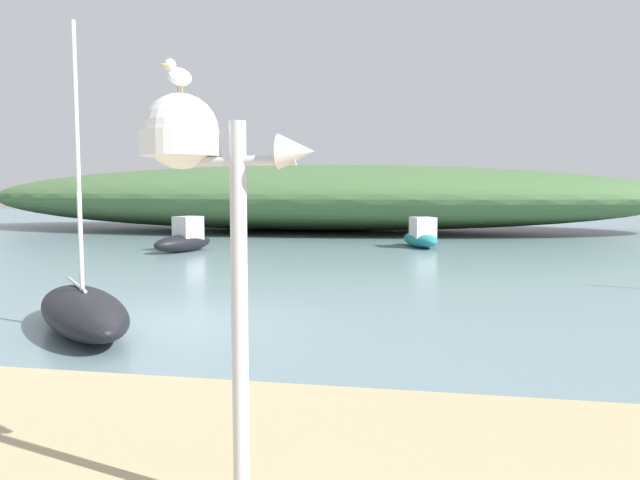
% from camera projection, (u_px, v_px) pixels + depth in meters
% --- Properties ---
extents(ground_plane, '(120.00, 120.00, 0.00)m').
position_uv_depth(ground_plane, '(166.00, 324.00, 11.17)').
color(ground_plane, gray).
extents(distant_hill, '(44.39, 15.73, 4.13)m').
position_uv_depth(distant_hill, '(310.00, 197.00, 38.05)').
color(distant_hill, '#476B3D').
rests_on(distant_hill, ground).
extents(mast_structure, '(1.26, 0.58, 3.03)m').
position_uv_depth(mast_structure, '(197.00, 164.00, 4.17)').
color(mast_structure, silver).
rests_on(mast_structure, beach_sand).
extents(seagull_on_radar, '(0.17, 0.30, 0.22)m').
position_uv_depth(seagull_on_radar, '(178.00, 75.00, 4.13)').
color(seagull_on_radar, orange).
rests_on(seagull_on_radar, mast_structure).
extents(motorboat_far_left, '(2.15, 3.35, 1.36)m').
position_uv_depth(motorboat_far_left, '(421.00, 236.00, 26.18)').
color(motorboat_far_left, teal).
rests_on(motorboat_far_left, ground).
extents(sailboat_by_sandbar, '(3.78, 4.03, 5.47)m').
position_uv_depth(sailboat_by_sandbar, '(83.00, 310.00, 10.59)').
color(sailboat_by_sandbar, black).
rests_on(sailboat_by_sandbar, ground).
extents(motorboat_far_right, '(2.06, 3.21, 1.46)m').
position_uv_depth(motorboat_far_right, '(184.00, 239.00, 24.35)').
color(motorboat_far_right, black).
rests_on(motorboat_far_right, ground).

